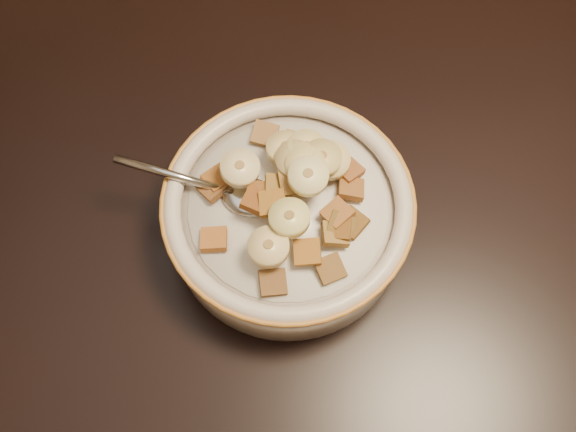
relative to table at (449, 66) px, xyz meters
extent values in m
cube|color=#422816|center=(0.00, 0.00, -0.78)|extent=(4.00, 4.50, 0.10)
cube|color=black|center=(0.00, 0.00, 0.00)|extent=(1.42, 0.93, 0.04)
cylinder|color=beige|center=(-0.18, -0.17, 0.04)|extent=(0.19, 0.19, 0.05)
cylinder|color=silver|center=(-0.18, -0.17, 0.07)|extent=(0.16, 0.16, 0.00)
ellipsoid|color=#A0A0A0|center=(-0.21, -0.16, 0.07)|extent=(0.05, 0.05, 0.01)
cube|color=#90521C|center=(-0.17, -0.21, 0.08)|extent=(0.02, 0.02, 0.01)
cube|color=brown|center=(-0.19, -0.16, 0.09)|extent=(0.02, 0.02, 0.01)
cube|color=brown|center=(-0.16, -0.12, 0.07)|extent=(0.03, 0.03, 0.01)
cube|color=brown|center=(-0.24, -0.14, 0.07)|extent=(0.03, 0.03, 0.01)
cube|color=brown|center=(-0.20, -0.16, 0.08)|extent=(0.02, 0.02, 0.01)
cube|color=brown|center=(-0.23, -0.14, 0.07)|extent=(0.03, 0.03, 0.01)
cube|color=brown|center=(-0.19, -0.10, 0.07)|extent=(0.03, 0.03, 0.01)
cube|color=brown|center=(-0.13, -0.19, 0.07)|extent=(0.03, 0.03, 0.01)
cube|color=olive|center=(-0.18, -0.16, 0.09)|extent=(0.02, 0.02, 0.01)
cube|color=brown|center=(-0.17, -0.14, 0.08)|extent=(0.02, 0.02, 0.01)
cube|color=olive|center=(-0.15, -0.20, 0.08)|extent=(0.02, 0.02, 0.01)
cube|color=#96521E|center=(-0.24, -0.19, 0.07)|extent=(0.02, 0.02, 0.01)
cube|color=brown|center=(-0.13, -0.14, 0.07)|extent=(0.03, 0.03, 0.01)
cube|color=brown|center=(-0.20, -0.23, 0.07)|extent=(0.02, 0.02, 0.01)
cube|color=olive|center=(-0.17, -0.16, 0.09)|extent=(0.02, 0.02, 0.01)
cube|color=brown|center=(-0.18, -0.18, 0.09)|extent=(0.02, 0.02, 0.01)
cube|color=brown|center=(-0.21, -0.17, 0.09)|extent=(0.03, 0.03, 0.01)
cube|color=brown|center=(-0.14, -0.19, 0.08)|extent=(0.03, 0.03, 0.01)
cube|color=#9A6A1D|center=(-0.17, -0.11, 0.07)|extent=(0.03, 0.03, 0.01)
cube|color=brown|center=(-0.15, -0.19, 0.08)|extent=(0.03, 0.02, 0.01)
cube|color=brown|center=(-0.17, -0.13, 0.08)|extent=(0.03, 0.03, 0.01)
cube|color=#9D6C1D|center=(-0.19, -0.17, 0.09)|extent=(0.02, 0.02, 0.01)
cube|color=brown|center=(-0.13, -0.16, 0.07)|extent=(0.02, 0.02, 0.01)
cube|color=brown|center=(-0.16, -0.22, 0.07)|extent=(0.03, 0.03, 0.01)
cube|color=brown|center=(-0.14, -0.18, 0.08)|extent=(0.03, 0.03, 0.01)
cube|color=brown|center=(-0.16, -0.14, 0.08)|extent=(0.03, 0.03, 0.01)
cylinder|color=#FFDD83|center=(-0.14, -0.14, 0.09)|extent=(0.04, 0.04, 0.01)
cylinder|color=#FFD57D|center=(-0.17, -0.15, 0.10)|extent=(0.04, 0.04, 0.01)
cylinder|color=#EAD87B|center=(-0.16, -0.13, 0.09)|extent=(0.04, 0.04, 0.01)
cylinder|color=#C9BF72|center=(-0.16, -0.15, 0.10)|extent=(0.04, 0.04, 0.02)
cylinder|color=beige|center=(-0.21, -0.14, 0.09)|extent=(0.04, 0.03, 0.01)
cylinder|color=#F8E799|center=(-0.16, -0.16, 0.10)|extent=(0.04, 0.04, 0.01)
cylinder|color=#DAC96C|center=(-0.18, -0.19, 0.09)|extent=(0.04, 0.04, 0.01)
cylinder|color=#E5CA89|center=(-0.20, -0.21, 0.09)|extent=(0.04, 0.04, 0.01)
cylinder|color=tan|center=(-0.15, -0.14, 0.10)|extent=(0.04, 0.04, 0.01)
cylinder|color=#F4D67F|center=(-0.18, -0.13, 0.09)|extent=(0.04, 0.04, 0.02)
cylinder|color=tan|center=(-0.17, -0.14, 0.10)|extent=(0.04, 0.04, 0.01)
camera|label=1|loc=(-0.21, -0.41, 0.58)|focal=45.00mm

